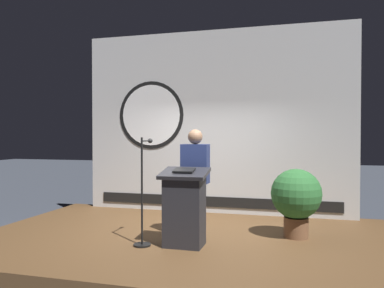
# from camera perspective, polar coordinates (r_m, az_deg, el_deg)

# --- Properties ---
(ground_plane) EXTENTS (40.00, 40.00, 0.00)m
(ground_plane) POSITION_cam_1_polar(r_m,az_deg,el_deg) (5.94, -0.36, -16.53)
(ground_plane) COLOR #383D47
(stage_platform) EXTENTS (6.40, 4.00, 0.30)m
(stage_platform) POSITION_cam_1_polar(r_m,az_deg,el_deg) (5.89, -0.36, -15.14)
(stage_platform) COLOR brown
(stage_platform) RESTS_ON ground
(banner_display) EXTENTS (5.31, 0.12, 3.58)m
(banner_display) POSITION_cam_1_polar(r_m,az_deg,el_deg) (7.47, 3.12, 3.28)
(banner_display) COLOR silver
(banner_display) RESTS_ON stage_platform
(podium) EXTENTS (0.64, 0.50, 1.07)m
(podium) POSITION_cam_1_polar(r_m,az_deg,el_deg) (5.25, -1.15, -9.58)
(podium) COLOR #26262B
(podium) RESTS_ON stage_platform
(speaker_person) EXTENTS (0.40, 0.26, 1.61)m
(speaker_person) POSITION_cam_1_polar(r_m,az_deg,el_deg) (5.66, 0.49, -5.79)
(speaker_person) COLOR black
(speaker_person) RESTS_ON stage_platform
(microphone_stand) EXTENTS (0.24, 0.47, 1.49)m
(microphone_stand) POSITION_cam_1_polar(r_m,az_deg,el_deg) (5.34, -7.37, -9.50)
(microphone_stand) COLOR black
(microphone_stand) RESTS_ON stage_platform
(potted_plant) EXTENTS (0.74, 0.74, 1.02)m
(potted_plant) POSITION_cam_1_polar(r_m,az_deg,el_deg) (5.87, 15.43, -7.67)
(potted_plant) COLOR brown
(potted_plant) RESTS_ON stage_platform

